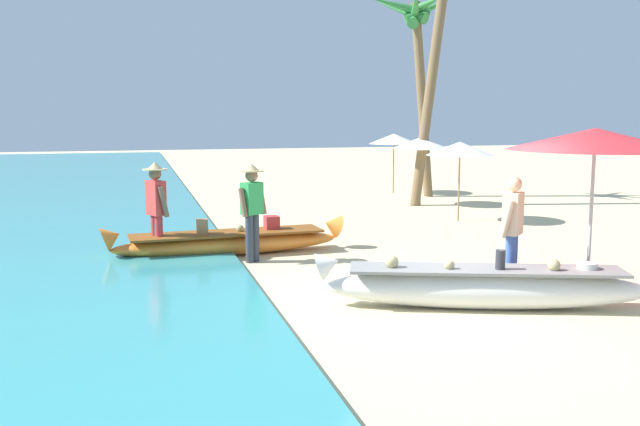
{
  "coord_description": "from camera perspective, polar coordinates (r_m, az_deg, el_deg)",
  "views": [
    {
      "loc": [
        -4.27,
        -8.96,
        2.64
      ],
      "look_at": [
        -1.16,
        2.66,
        0.9
      ],
      "focal_mm": 39.78,
      "sensor_mm": 36.0,
      "label": 1
    }
  ],
  "objects": [
    {
      "name": "patio_umbrella_large",
      "position": [
        10.63,
        21.26,
        5.51
      ],
      "size": [
        2.43,
        2.43,
        2.4
      ],
      "color": "#B7B7BC",
      "rests_on": "ground"
    },
    {
      "name": "boat_white_foreground",
      "position": [
        9.82,
        13.18,
        -5.77
      ],
      "size": [
        4.5,
        2.0,
        0.81
      ],
      "color": "white",
      "rests_on": "ground"
    },
    {
      "name": "ground_plane",
      "position": [
        10.27,
        10.21,
        -6.8
      ],
      "size": [
        80.0,
        80.0,
        0.0
      ],
      "primitive_type": "plane",
      "color": "beige"
    },
    {
      "name": "parasol_row_0",
      "position": [
        17.22,
        11.19,
        5.11
      ],
      "size": [
        1.6,
        1.6,
        1.91
      ],
      "color": "#8E6B47",
      "rests_on": "ground"
    },
    {
      "name": "person_vendor_assistant",
      "position": [
        12.89,
        -13.05,
        0.73
      ],
      "size": [
        0.46,
        0.58,
        1.75
      ],
      "color": "#B2383D",
      "rests_on": "ground"
    },
    {
      "name": "parasol_row_2",
      "position": [
        22.87,
        5.97,
        5.96
      ],
      "size": [
        1.6,
        1.6,
        1.91
      ],
      "color": "#8E6B47",
      "rests_on": "ground"
    },
    {
      "name": "boat_orange_midground",
      "position": [
        13.19,
        -7.44,
        -2.3
      ],
      "size": [
        4.53,
        1.05,
        0.72
      ],
      "color": "orange",
      "rests_on": "ground"
    },
    {
      "name": "person_tourist_customer",
      "position": [
        10.45,
        15.21,
        -1.22
      ],
      "size": [
        0.53,
        0.53,
        1.73
      ],
      "color": "#3D5BA8",
      "rests_on": "ground"
    },
    {
      "name": "person_vendor_hatted",
      "position": [
        12.39,
        -5.49,
        0.61
      ],
      "size": [
        0.56,
        0.47,
        1.74
      ],
      "color": "#333842",
      "rests_on": "ground"
    },
    {
      "name": "parasol_row_1",
      "position": [
        20.07,
        8.14,
        5.6
      ],
      "size": [
        1.6,
        1.6,
        1.91
      ],
      "color": "#8E6B47",
      "rests_on": "ground"
    },
    {
      "name": "palm_tree_tall_inland",
      "position": [
        22.04,
        7.71,
        14.19
      ],
      "size": [
        2.72,
        2.58,
        6.16
      ],
      "color": "brown",
      "rests_on": "ground"
    }
  ]
}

